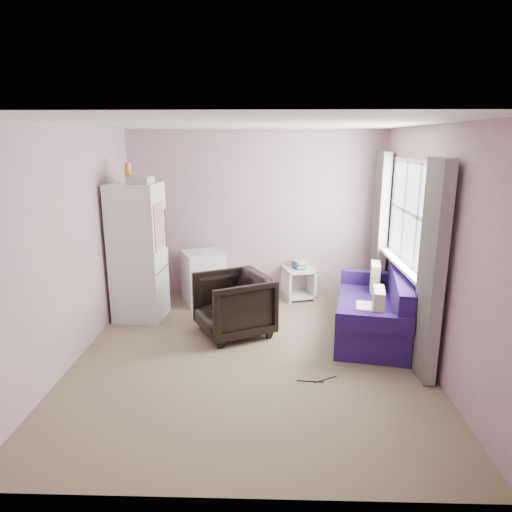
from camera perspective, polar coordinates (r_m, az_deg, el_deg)
The scene contains 8 objects.
room at distance 4.80m, azimuth -0.57°, elevation 1.18°, with size 3.84×4.24×2.54m.
armchair at distance 5.63m, azimuth -2.85°, elevation -5.72°, with size 0.81×0.76×0.84m, color black.
fridge at distance 6.22m, azimuth -14.49°, elevation 0.61°, with size 0.67×0.65×2.06m.
washing_machine at distance 6.75m, azimuth -6.59°, elevation -2.53°, with size 0.72×0.72×0.76m.
side_table at distance 6.94m, azimuth 5.33°, elevation -3.10°, with size 0.53×0.53×0.59m.
sofa at distance 5.85m, azimuth 14.74°, elevation -6.73°, with size 1.13×1.90×0.80m.
window_dressing at distance 5.73m, azimuth 17.66°, elevation 1.15°, with size 0.17×2.62×2.18m.
floor_cables at distance 4.77m, azimuth 7.75°, elevation -15.15°, with size 0.41×0.15×0.01m.
Camera 1 is at (0.21, -4.67, 2.34)m, focal length 32.00 mm.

